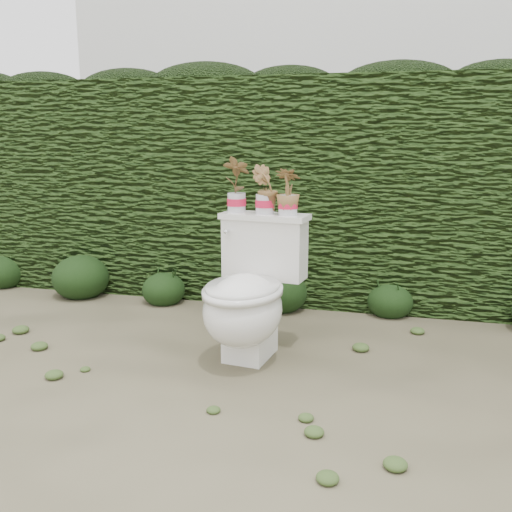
% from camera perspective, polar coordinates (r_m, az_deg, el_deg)
% --- Properties ---
extents(ground, '(60.00, 60.00, 0.00)m').
position_cam_1_polar(ground, '(3.09, -1.23, -11.11)').
color(ground, '#746C50').
rests_on(ground, ground).
extents(hedge, '(8.00, 1.00, 1.60)m').
position_cam_1_polar(hedge, '(4.42, 4.31, 6.71)').
color(hedge, '#304C19').
rests_on(hedge, ground).
extents(house_wall, '(8.00, 3.50, 4.00)m').
position_cam_1_polar(house_wall, '(8.77, 13.79, 17.03)').
color(house_wall, silver).
rests_on(house_wall, ground).
extents(toilet, '(0.54, 0.73, 0.78)m').
position_cam_1_polar(toilet, '(3.10, -0.73, -4.04)').
color(toilet, silver).
rests_on(toilet, ground).
extents(potted_plant_left, '(0.18, 0.14, 0.31)m').
position_cam_1_polar(potted_plant_left, '(3.28, -1.97, 7.05)').
color(potted_plant_left, '#2E7123').
rests_on(potted_plant_left, toilet).
extents(potted_plant_center, '(0.16, 0.14, 0.26)m').
position_cam_1_polar(potted_plant_center, '(3.22, 0.91, 6.55)').
color(potted_plant_center, '#2E7123').
rests_on(potted_plant_center, toilet).
extents(potted_plant_right, '(0.16, 0.16, 0.24)m').
position_cam_1_polar(potted_plant_right, '(3.17, 3.22, 6.30)').
color(potted_plant_right, '#2E7123').
rests_on(potted_plant_right, toilet).
extents(liriope_clump_0, '(0.35, 0.35, 0.28)m').
position_cam_1_polar(liriope_clump_0, '(5.06, -23.97, -1.18)').
color(liriope_clump_0, '#1B3311').
rests_on(liriope_clump_0, ground).
extents(liriope_clump_1, '(0.43, 0.43, 0.34)m').
position_cam_1_polar(liriope_clump_1, '(4.54, -17.14, -1.72)').
color(liriope_clump_1, '#1B3311').
rests_on(liriope_clump_1, ground).
extents(liriope_clump_2, '(0.31, 0.31, 0.25)m').
position_cam_1_polar(liriope_clump_2, '(4.23, -9.24, -2.97)').
color(liriope_clump_2, '#1B3311').
rests_on(liriope_clump_2, ground).
extents(liriope_clump_3, '(0.38, 0.38, 0.30)m').
position_cam_1_polar(liriope_clump_3, '(4.02, 2.47, -3.26)').
color(liriope_clump_3, '#1B3311').
rests_on(liriope_clump_3, ground).
extents(liriope_clump_4, '(0.31, 0.31, 0.25)m').
position_cam_1_polar(liriope_clump_4, '(4.01, 13.28, -4.01)').
color(liriope_clump_4, '#1B3311').
rests_on(liriope_clump_4, ground).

